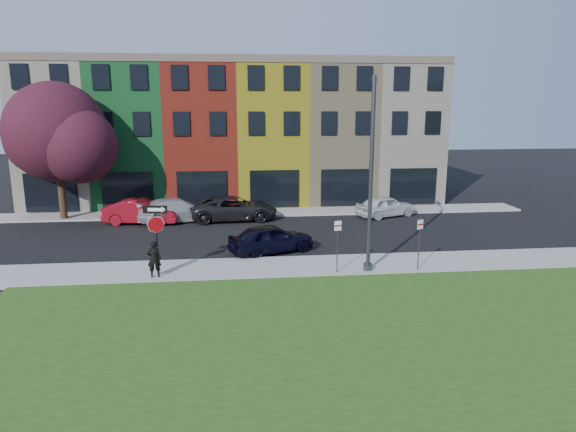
{
  "coord_description": "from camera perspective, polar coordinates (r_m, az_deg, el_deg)",
  "views": [
    {
      "loc": [
        -2.79,
        -19.17,
        7.4
      ],
      "look_at": [
        -0.33,
        4.0,
        2.23
      ],
      "focal_mm": 32.0,
      "sensor_mm": 36.0,
      "label": 1
    }
  ],
  "objects": [
    {
      "name": "parked_car_dark",
      "position": [
        33.02,
        -6.0,
        0.86
      ],
      "size": [
        3.2,
        5.81,
        1.53
      ],
      "primitive_type": "imported",
      "rotation": [
        0.0,
        0.0,
        1.63
      ],
      "color": "black",
      "rests_on": "ground"
    },
    {
      "name": "parking_sign_b",
      "position": [
        23.33,
        14.39,
        -2.29
      ],
      "size": [
        0.3,
        0.16,
        2.39
      ],
      "rotation": [
        0.0,
        0.0,
        0.41
      ],
      "color": "#404245",
      "rests_on": "sidewalk_near"
    },
    {
      "name": "ground",
      "position": [
        20.74,
        2.1,
        -8.4
      ],
      "size": [
        120.0,
        120.0,
        0.0
      ],
      "primitive_type": "plane",
      "color": "black",
      "rests_on": "ground"
    },
    {
      "name": "sedan_near",
      "position": [
        25.72,
        -1.87,
        -2.51
      ],
      "size": [
        4.83,
        5.56,
        1.47
      ],
      "primitive_type": "imported",
      "rotation": [
        0.0,
        0.0,
        1.97
      ],
      "color": "black",
      "rests_on": "ground"
    },
    {
      "name": "parked_car_red",
      "position": [
        33.12,
        -15.95,
        0.47
      ],
      "size": [
        2.7,
        5.0,
        1.52
      ],
      "primitive_type": "imported",
      "rotation": [
        0.0,
        0.0,
        1.45
      ],
      "color": "maroon",
      "rests_on": "ground"
    },
    {
      "name": "man",
      "position": [
        22.51,
        -14.66,
        -4.63
      ],
      "size": [
        0.63,
        0.46,
        1.6
      ],
      "primitive_type": "imported",
      "rotation": [
        0.0,
        0.0,
        3.21
      ],
      "color": "black",
      "rests_on": "sidewalk_near"
    },
    {
      "name": "parked_car_silver",
      "position": [
        33.16,
        -12.2,
        0.66
      ],
      "size": [
        5.14,
        6.4,
        1.5
      ],
      "primitive_type": "imported",
      "rotation": [
        0.0,
        0.0,
        1.89
      ],
      "color": "#A8A9AD",
      "rests_on": "ground"
    },
    {
      "name": "parking_sign_a",
      "position": [
        22.28,
        5.53,
        -2.57
      ],
      "size": [
        0.32,
        0.1,
        2.44
      ],
      "rotation": [
        0.0,
        0.0,
        0.14
      ],
      "color": "#404245",
      "rests_on": "sidewalk_near"
    },
    {
      "name": "stop_sign",
      "position": [
        22.48,
        -14.47,
        -1.06
      ],
      "size": [
        1.04,
        0.21,
        3.03
      ],
      "rotation": [
        0.0,
        0.0,
        -0.16
      ],
      "color": "black",
      "rests_on": "sidewalk_near"
    },
    {
      "name": "street_lamp",
      "position": [
        22.41,
        9.21,
        4.56
      ],
      "size": [
        0.96,
        2.52,
        8.41
      ],
      "rotation": [
        0.0,
        0.0,
        -0.27
      ],
      "color": "#404245",
      "rests_on": "sidewalk_near"
    },
    {
      "name": "parked_car_white",
      "position": [
        34.47,
        10.81,
        1.09
      ],
      "size": [
        4.42,
        5.23,
        1.4
      ],
      "primitive_type": "imported",
      "rotation": [
        0.0,
        0.0,
        1.94
      ],
      "color": "silver",
      "rests_on": "ground"
    },
    {
      "name": "tree_purple",
      "position": [
        35.25,
        -24.14,
        8.26
      ],
      "size": [
        7.41,
        6.48,
        8.57
      ],
      "color": "black",
      "rests_on": "sidewalk_far"
    },
    {
      "name": "sidewalk_near",
      "position": [
        23.84,
        5.86,
        -5.48
      ],
      "size": [
        40.0,
        3.0,
        0.12
      ],
      "primitive_type": "cube",
      "color": "#97948F",
      "rests_on": "ground"
    },
    {
      "name": "rowhouse_block",
      "position": [
        40.43,
        -5.71,
        9.04
      ],
      "size": [
        30.0,
        10.12,
        10.0
      ],
      "color": "beige",
      "rests_on": "ground"
    },
    {
      "name": "sidewalk_far",
      "position": [
        34.95,
        -6.27,
        0.32
      ],
      "size": [
        40.0,
        2.4,
        0.12
      ],
      "primitive_type": "cube",
      "color": "#97948F",
      "rests_on": "ground"
    }
  ]
}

